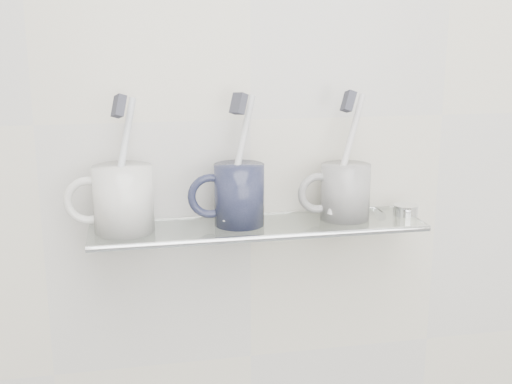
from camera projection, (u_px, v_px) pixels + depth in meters
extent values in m
plane|color=beige|center=(250.00, 120.00, 0.99)|extent=(2.50, 0.00, 2.50)
cube|color=silver|center=(258.00, 227.00, 0.96)|extent=(0.50, 0.12, 0.01)
cylinder|color=silver|center=(266.00, 238.00, 0.91)|extent=(0.50, 0.01, 0.01)
cylinder|color=silver|center=(117.00, 233.00, 0.97)|extent=(0.02, 0.03, 0.02)
cylinder|color=silver|center=(378.00, 218.00, 1.05)|extent=(0.02, 0.03, 0.02)
cylinder|color=silver|center=(124.00, 199.00, 0.92)|extent=(0.09, 0.09, 0.10)
torus|color=silver|center=(88.00, 201.00, 0.91)|extent=(0.07, 0.01, 0.07)
cylinder|color=silver|center=(122.00, 163.00, 0.91)|extent=(0.05, 0.07, 0.18)
cube|color=#353641|center=(119.00, 106.00, 0.89)|extent=(0.02, 0.03, 0.04)
cylinder|color=black|center=(239.00, 195.00, 0.95)|extent=(0.08, 0.08, 0.09)
torus|color=black|center=(210.00, 196.00, 0.94)|extent=(0.07, 0.01, 0.07)
cylinder|color=silver|center=(239.00, 158.00, 0.94)|extent=(0.06, 0.06, 0.18)
cube|color=#353641|center=(239.00, 104.00, 0.92)|extent=(0.03, 0.03, 0.03)
cylinder|color=white|center=(345.00, 192.00, 0.99)|extent=(0.09, 0.09, 0.09)
torus|color=white|center=(318.00, 193.00, 0.98)|extent=(0.06, 0.01, 0.06)
cylinder|color=silver|center=(347.00, 154.00, 0.97)|extent=(0.07, 0.05, 0.18)
cube|color=#353641|center=(348.00, 101.00, 0.95)|extent=(0.02, 0.03, 0.04)
cylinder|color=silver|center=(405.00, 210.00, 1.01)|extent=(0.04, 0.04, 0.02)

